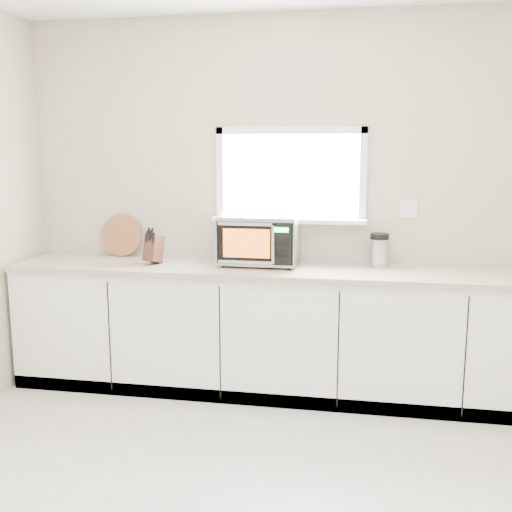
# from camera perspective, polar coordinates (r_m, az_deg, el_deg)

# --- Properties ---
(back_wall) EXTENTS (4.00, 0.17, 2.70)m
(back_wall) POSITION_cam_1_polar(r_m,az_deg,el_deg) (4.45, 3.31, 5.25)
(back_wall) COLOR #B6AA90
(back_wall) RESTS_ON ground
(cabinets) EXTENTS (3.92, 0.60, 0.88)m
(cabinets) POSITION_cam_1_polar(r_m,az_deg,el_deg) (4.33, 2.69, -7.34)
(cabinets) COLOR white
(cabinets) RESTS_ON ground
(countertop) EXTENTS (3.92, 0.64, 0.04)m
(countertop) POSITION_cam_1_polar(r_m,az_deg,el_deg) (4.21, 2.72, -1.39)
(countertop) COLOR #B7AD97
(countertop) RESTS_ON cabinets
(microwave) EXTENTS (0.56, 0.46, 0.36)m
(microwave) POSITION_cam_1_polar(r_m,az_deg,el_deg) (4.31, 0.38, 1.68)
(microwave) COLOR black
(microwave) RESTS_ON countertop
(knife_block) EXTENTS (0.12, 0.20, 0.27)m
(knife_block) POSITION_cam_1_polar(r_m,az_deg,el_deg) (4.39, -9.73, 0.76)
(knife_block) COLOR #4A261A
(knife_block) RESTS_ON countertop
(cutting_board) EXTENTS (0.33, 0.08, 0.33)m
(cutting_board) POSITION_cam_1_polar(r_m,az_deg,el_deg) (4.76, -12.70, 1.94)
(cutting_board) COLOR olive
(cutting_board) RESTS_ON countertop
(coffee_grinder) EXTENTS (0.14, 0.14, 0.24)m
(coffee_grinder) POSITION_cam_1_polar(r_m,az_deg,el_deg) (4.33, 11.65, 0.60)
(coffee_grinder) COLOR #A8AAAF
(coffee_grinder) RESTS_ON countertop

